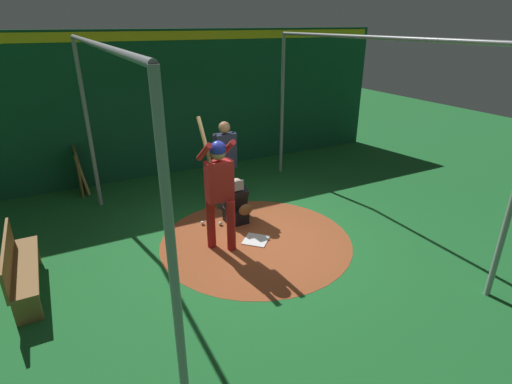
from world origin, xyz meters
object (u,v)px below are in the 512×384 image
object	(u,v)px
home_plate	(256,240)
catcher	(237,206)
baseball_0	(202,223)
baseball_1	(220,223)
umpire	(225,161)
batter	(219,184)
bat_rack	(79,170)
bench	(19,266)

from	to	relation	value
home_plate	catcher	bearing A→B (deg)	-179.46
baseball_0	baseball_1	distance (m)	0.35
baseball_0	umpire	bearing A→B (deg)	123.99
batter	catcher	size ratio (longest dim) A/B	2.39
umpire	bat_rack	distance (m)	3.64
umpire	bat_rack	size ratio (longest dim) A/B	1.74
batter	bench	size ratio (longest dim) A/B	1.31
catcher	umpire	bearing A→B (deg)	172.21
catcher	baseball_1	size ratio (longest dim) A/B	12.64
baseball_0	catcher	bearing A→B (deg)	70.12
home_plate	batter	world-z (taller)	batter
home_plate	catcher	size ratio (longest dim) A/B	0.45
bat_rack	baseball_1	distance (m)	3.85
batter	catcher	bearing A→B (deg)	138.25
home_plate	baseball_0	xyz separation A→B (m)	(-1.01, -0.64, 0.03)
baseball_1	bench	bearing A→B (deg)	-79.88
batter	baseball_0	distance (m)	1.48
home_plate	baseball_0	size ratio (longest dim) A/B	5.68
batter	catcher	world-z (taller)	batter
umpire	baseball_1	world-z (taller)	umpire
home_plate	batter	distance (m)	1.34
catcher	home_plate	bearing A→B (deg)	0.54
home_plate	bat_rack	distance (m)	4.73
bat_rack	bench	bearing A→B (deg)	-16.87
batter	bench	bearing A→B (deg)	-93.26
home_plate	bench	world-z (taller)	bench
umpire	bench	world-z (taller)	umpire
umpire	baseball_0	world-z (taller)	umpire
catcher	bench	bearing A→B (deg)	-81.54
batter	bat_rack	xyz separation A→B (m)	(-3.91, -1.87, -0.69)
bat_rack	baseball_0	bearing A→B (deg)	32.31
umpire	bench	size ratio (longest dim) A/B	1.08
umpire	baseball_0	bearing A→B (deg)	-56.01
batter	baseball_1	distance (m)	1.41
batter	baseball_1	size ratio (longest dim) A/B	30.20
bench	baseball_0	distance (m)	3.13
batter	baseball_1	bearing A→B (deg)	158.36
bat_rack	bench	size ratio (longest dim) A/B	0.62
batter	umpire	bearing A→B (deg)	152.87
batter	baseball_1	world-z (taller)	batter
home_plate	umpire	distance (m)	1.83
umpire	baseball_1	size ratio (longest dim) A/B	24.93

